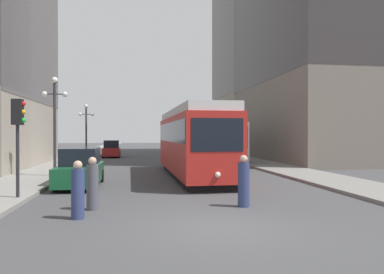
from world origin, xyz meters
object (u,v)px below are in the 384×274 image
pedestrian_crossing_far (78,192)px  pedestrian_on_sidewalk (92,185)px  traffic_light_near_left (18,122)px  lamp_post_left_far (86,123)px  transit_bus (214,140)px  pedestrian_crossing_near (244,183)px  parked_car_left_near (80,168)px  parked_car_left_mid (112,149)px  streetcar (192,141)px  lamp_post_left_near (55,111)px

pedestrian_crossing_far → pedestrian_on_sidewalk: bearing=-58.7°
traffic_light_near_left → lamp_post_left_far: (-0.22, 20.57, 0.59)m
pedestrian_on_sidewalk → traffic_light_near_left: traffic_light_near_left is taller
pedestrian_on_sidewalk → lamp_post_left_far: size_ratio=0.34×
transit_bus → pedestrian_crossing_near: 21.90m
parked_car_left_near → transit_bus: bearing=57.8°
pedestrian_on_sidewalk → lamp_post_left_far: 22.95m
parked_car_left_near → parked_car_left_mid: (-0.00, 22.90, -0.00)m
pedestrian_on_sidewalk → streetcar: bearing=57.1°
pedestrian_crossing_near → streetcar: bearing=67.6°
pedestrian_crossing_near → traffic_light_near_left: bearing=139.1°
transit_bus → pedestrian_crossing_far: bearing=-113.7°
pedestrian_crossing_near → traffic_light_near_left: traffic_light_near_left is taller
lamp_post_left_near → lamp_post_left_far: bearing=90.0°
parked_car_left_near → traffic_light_near_left: size_ratio=1.31×
transit_bus → streetcar: bearing=-109.8°
pedestrian_crossing_near → pedestrian_crossing_far: bearing=165.7°
lamp_post_left_far → pedestrian_crossing_near: bearing=-70.4°
transit_bus → pedestrian_on_sidewalk: transit_bus is taller
pedestrian_crossing_far → pedestrian_on_sidewalk: 1.27m
pedestrian_crossing_far → pedestrian_crossing_near: bearing=-125.5°
pedestrian_on_sidewalk → pedestrian_crossing_near: bearing=-7.8°
lamp_post_left_near → pedestrian_on_sidewalk: bearing=-71.5°
transit_bus → parked_car_left_near: bearing=-124.4°
pedestrian_crossing_far → lamp_post_left_near: size_ratio=0.31×
pedestrian_crossing_far → traffic_light_near_left: (-2.61, 3.25, 2.14)m
pedestrian_crossing_far → lamp_post_left_near: 11.28m
parked_car_left_near → pedestrian_crossing_near: (6.22, -5.99, -0.02)m
pedestrian_on_sidewalk → lamp_post_left_far: lamp_post_left_far is taller
streetcar → parked_car_left_near: bearing=-153.8°
streetcar → traffic_light_near_left: bearing=-139.1°
traffic_light_near_left → lamp_post_left_far: lamp_post_left_far is taller
pedestrian_crossing_far → pedestrian_on_sidewalk: size_ratio=0.98×
pedestrian_on_sidewalk → lamp_post_left_near: (-3.10, 9.26, 2.98)m
streetcar → parked_car_left_mid: (-5.83, 19.91, -1.26)m
parked_car_left_near → pedestrian_crossing_far: parked_car_left_near is taller
transit_bus → parked_car_left_near: transit_bus is taller
parked_car_left_mid → lamp_post_left_far: bearing=-109.3°
parked_car_left_near → lamp_post_left_near: size_ratio=0.85×
traffic_light_near_left → lamp_post_left_far: 20.57m
traffic_light_near_left → lamp_post_left_far: bearing=90.6°
lamp_post_left_near → lamp_post_left_far: (-0.00, 13.32, -0.27)m
pedestrian_crossing_near → pedestrian_crossing_far: (-5.30, -1.00, -0.03)m
parked_car_left_near → traffic_light_near_left: 4.59m
transit_bus → lamp_post_left_far: 11.89m
lamp_post_left_far → pedestrian_crossing_far: bearing=-83.2°
streetcar → pedestrian_on_sidewalk: bearing=-118.9°
transit_bus → parked_car_left_near: (-9.82, -15.59, -1.10)m
streetcar → lamp_post_left_near: lamp_post_left_near is taller
transit_bus → parked_car_left_near: 18.46m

